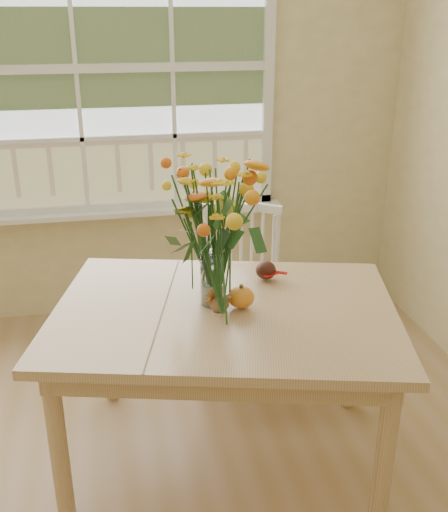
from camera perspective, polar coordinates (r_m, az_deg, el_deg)
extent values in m
cube|color=#CFC284|center=(3.70, -13.63, 13.91)|extent=(4.00, 0.02, 2.70)
cube|color=silver|center=(3.67, -13.93, 16.97)|extent=(2.20, 0.00, 1.60)
cube|color=white|center=(3.78, -12.76, 3.85)|extent=(2.42, 0.12, 0.03)
cube|color=tan|center=(2.44, 0.09, -5.40)|extent=(1.58, 1.29, 0.04)
cube|color=tan|center=(2.47, 0.09, -6.84)|extent=(1.43, 1.15, 0.10)
cylinder|color=tan|center=(2.42, -15.47, -17.16)|extent=(0.07, 0.07, 0.70)
cylinder|color=tan|center=(3.05, -10.96, -7.66)|extent=(0.07, 0.07, 0.70)
cylinder|color=tan|center=(2.36, 15.04, -18.15)|extent=(0.07, 0.07, 0.70)
cylinder|color=tan|center=(3.01, 12.08, -8.22)|extent=(0.07, 0.07, 0.70)
cube|color=white|center=(3.15, 1.32, -4.56)|extent=(0.52, 0.51, 0.05)
cube|color=white|center=(3.20, 1.63, 0.57)|extent=(0.41, 0.17, 0.48)
cylinder|color=white|center=(3.14, -1.96, -9.32)|extent=(0.03, 0.03, 0.41)
cylinder|color=white|center=(3.40, -1.21, -6.64)|extent=(0.03, 0.03, 0.41)
cylinder|color=white|center=(3.12, 4.03, -9.66)|extent=(0.03, 0.03, 0.41)
cylinder|color=white|center=(3.38, 4.29, -6.93)|extent=(0.03, 0.03, 0.41)
cylinder|color=white|center=(2.42, -1.12, -2.17)|extent=(0.10, 0.10, 0.22)
ellipsoid|color=orange|center=(2.41, 1.64, -4.05)|extent=(0.11, 0.11, 0.08)
cylinder|color=#CCB78C|center=(2.39, -0.41, -5.38)|extent=(0.06, 0.06, 0.01)
ellipsoid|color=brown|center=(2.37, -0.42, -4.62)|extent=(0.09, 0.07, 0.06)
ellipsoid|color=#38160F|center=(2.67, 4.01, -1.44)|extent=(0.09, 0.09, 0.08)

